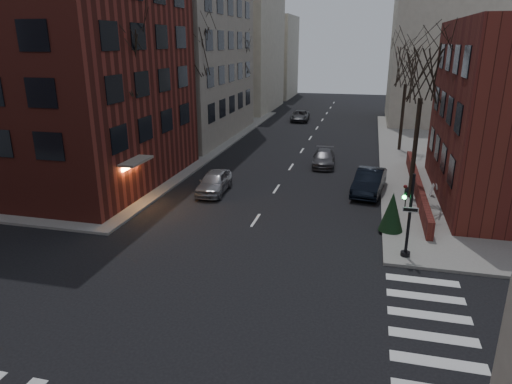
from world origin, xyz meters
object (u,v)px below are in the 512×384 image
traffic_signal (408,221)px  car_lane_silver (214,182)px  tree_left_a (121,63)px  evergreen_shrub (392,212)px  tree_left_c (240,57)px  tree_right_b (407,67)px  tree_left_b (194,51)px  car_lane_gray (324,158)px  sandwich_board (434,190)px  streetlamp_far (250,90)px  streetlamp_near (185,115)px  car_lane_far (300,116)px  parked_sedan (369,182)px  tree_right_a (423,71)px

traffic_signal → car_lane_silver: (-11.87, 7.26, -1.17)m
tree_left_a → evergreen_shrub: tree_left_a is taller
tree_left_c → tree_right_b: tree_left_c is taller
tree_left_b → evergreen_shrub: 22.77m
car_lane_gray → sandwich_board: 10.10m
tree_left_a → car_lane_silver: 9.41m
streetlamp_far → streetlamp_near: bearing=-90.0°
tree_right_b → car_lane_far: 19.79m
tree_left_b → parked_sedan: bearing=-26.5°
traffic_signal → tree_right_b: size_ratio=0.44×
tree_right_a → car_lane_far: 31.63m
evergreen_shrub → parked_sedan: bearing=100.5°
traffic_signal → streetlamp_near: size_ratio=0.64×
tree_left_b → streetlamp_far: (0.60, 16.00, -4.68)m
traffic_signal → car_lane_gray: (-5.41, 16.00, -1.28)m
tree_right_a → car_lane_gray: (-6.27, 6.99, -7.40)m
streetlamp_near → sandwich_board: (18.55, -3.40, -3.69)m
tree_right_b → tree_left_c: bearing=155.6°
tree_right_a → streetlamp_far: size_ratio=1.55×
streetlamp_far → traffic_signal: bearing=-63.9°
tree_left_a → streetlamp_far: tree_left_a is taller
tree_right_b → traffic_signal: bearing=-92.1°
sandwich_board → car_lane_silver: bearing=-174.9°
traffic_signal → car_lane_gray: 16.94m
tree_left_a → streetlamp_far: size_ratio=1.63×
tree_left_b → car_lane_silver: tree_left_b is taller
streetlamp_near → car_lane_far: (5.49, 24.52, -3.58)m
streetlamp_far → parked_sedan: 27.74m
traffic_signal → parked_sedan: (-1.74, 9.54, -1.09)m
traffic_signal → car_lane_gray: bearing=108.7°
car_lane_far → sandwich_board: bearing=-68.3°
tree_left_a → tree_right_a: bearing=12.8°
tree_right_b → car_lane_gray: size_ratio=2.12×
streetlamp_far → car_lane_gray: streetlamp_far is taller
tree_right_a → car_lane_silver: (-12.73, -1.74, -7.29)m
tree_left_c → tree_right_a: 28.17m
tree_left_a → streetlamp_far: 28.32m
traffic_signal → tree_right_b: (0.86, 23.01, 5.68)m
tree_right_b → car_lane_silver: 21.37m
tree_left_b → car_lane_far: size_ratio=2.30×
tree_left_c → evergreen_shrub: tree_left_c is taller
evergreen_shrub → tree_left_a: bearing=172.9°
traffic_signal → tree_left_c: 35.76m
parked_sedan → car_lane_far: parked_sedan is taller
tree_right_b → evergreen_shrub: bearing=-94.0°
streetlamp_far → car_lane_far: size_ratio=1.34×
tree_right_a → evergreen_shrub: bearing=-103.0°
traffic_signal → tree_left_a: (-16.74, 5.01, 6.56)m
streetlamp_far → parked_sedan: size_ratio=1.27×
traffic_signal → tree_left_a: tree_left_a is taller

